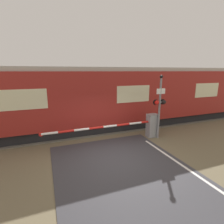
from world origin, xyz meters
TOP-DOWN VIEW (x-y plane):
  - ground_plane at (0.00, 0.00)m, footprint 80.00×80.00m
  - track_bed at (0.00, 4.23)m, footprint 36.00×3.20m
  - train at (2.37, 4.23)m, footprint 21.68×3.19m
  - crossing_barrier at (2.53, 1.50)m, footprint 6.35×0.44m
  - signal_post at (3.23, 1.19)m, footprint 0.76×0.26m

SIDE VIEW (x-z plane):
  - ground_plane at x=0.00m, z-range 0.00..0.00m
  - track_bed at x=0.00m, z-range -0.04..0.09m
  - crossing_barrier at x=2.53m, z-range 0.05..1.39m
  - signal_post at x=3.23m, z-range 0.24..3.77m
  - train at x=2.37m, z-range 0.05..4.00m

